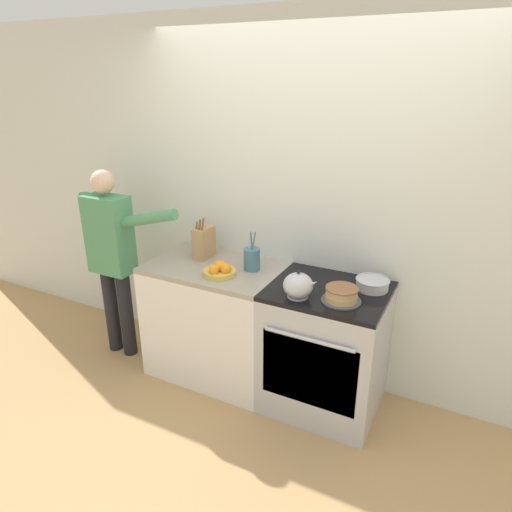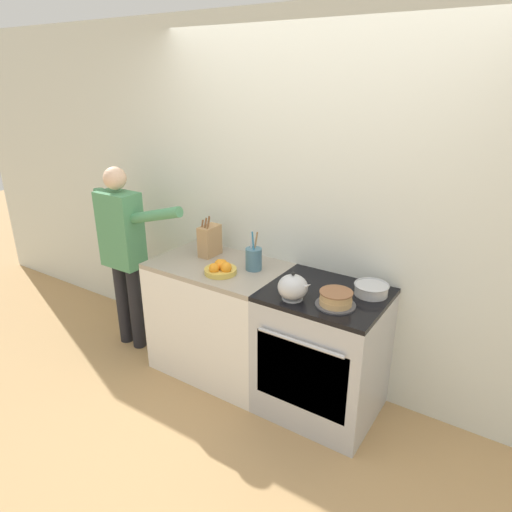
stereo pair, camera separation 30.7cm
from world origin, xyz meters
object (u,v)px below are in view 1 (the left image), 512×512
object	(u,v)px
stove_range	(325,349)
tea_kettle	(298,286)
knife_block	(204,242)
fruit_bowl	(220,270)
person_baker	(112,250)
utensil_crock	(252,259)
layer_cake	(341,295)
mixing_bowl	(372,284)

from	to	relation	value
stove_range	tea_kettle	distance (m)	0.57
knife_block	tea_kettle	bearing A→B (deg)	-18.58
fruit_bowl	person_baker	xyz separation A→B (m)	(-0.97, -0.01, -0.02)
knife_block	fruit_bowl	xyz separation A→B (m)	(0.28, -0.23, -0.08)
fruit_bowl	utensil_crock	bearing A→B (deg)	51.29
knife_block	utensil_crock	distance (m)	0.44
tea_kettle	knife_block	distance (m)	0.94
tea_kettle	person_baker	xyz separation A→B (m)	(-1.58, 0.05, -0.06)
fruit_bowl	tea_kettle	bearing A→B (deg)	-6.01
person_baker	fruit_bowl	bearing A→B (deg)	9.32
stove_range	knife_block	xyz separation A→B (m)	(-1.02, 0.11, 0.57)
layer_cake	utensil_crock	world-z (taller)	utensil_crock
person_baker	stove_range	bearing A→B (deg)	13.20
layer_cake	person_baker	distance (m)	1.84
tea_kettle	fruit_bowl	world-z (taller)	tea_kettle
tea_kettle	knife_block	xyz separation A→B (m)	(-0.89, 0.30, 0.04)
tea_kettle	person_baker	distance (m)	1.58
person_baker	layer_cake	bearing A→B (deg)	9.03
tea_kettle	utensil_crock	size ratio (longest dim) A/B	0.79
mixing_bowl	tea_kettle	bearing A→B (deg)	-140.03
mixing_bowl	utensil_crock	distance (m)	0.84
stove_range	tea_kettle	xyz separation A→B (m)	(-0.14, -0.19, 0.53)
tea_kettle	mixing_bowl	distance (m)	0.50
stove_range	knife_block	distance (m)	1.17
tea_kettle	layer_cake	bearing A→B (deg)	14.02
stove_range	mixing_bowl	distance (m)	0.56
stove_range	layer_cake	size ratio (longest dim) A/B	3.67
layer_cake	knife_block	xyz separation A→B (m)	(-1.14, 0.23, 0.08)
tea_kettle	person_baker	bearing A→B (deg)	178.11
stove_range	utensil_crock	xyz separation A→B (m)	(-0.59, 0.06, 0.53)
mixing_bowl	person_baker	world-z (taller)	person_baker
fruit_bowl	stove_range	bearing A→B (deg)	9.59
stove_range	fruit_bowl	bearing A→B (deg)	-170.41
person_baker	mixing_bowl	bearing A→B (deg)	16.46
fruit_bowl	person_baker	bearing A→B (deg)	-179.33
layer_cake	knife_block	size ratio (longest dim) A/B	0.75
layer_cake	person_baker	size ratio (longest dim) A/B	0.16
mixing_bowl	fruit_bowl	size ratio (longest dim) A/B	0.97
layer_cake	mixing_bowl	xyz separation A→B (m)	(0.13, 0.26, -0.01)
layer_cake	mixing_bowl	world-z (taller)	layer_cake
tea_kettle	fruit_bowl	bearing A→B (deg)	173.99
stove_range	layer_cake	distance (m)	0.52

